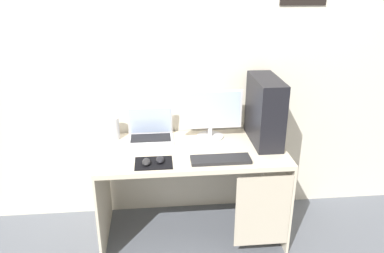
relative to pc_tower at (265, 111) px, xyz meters
name	(u,v)px	position (x,y,z in m)	size (l,w,h in m)	color
ground_plane	(192,231)	(-0.56, -0.09, -1.00)	(8.00, 8.00, 0.00)	slate
wall_back	(188,64)	(-0.56, 0.30, 0.30)	(4.00, 0.05, 2.60)	beige
desk	(194,168)	(-0.55, -0.10, -0.41)	(1.39, 0.70, 0.75)	beige
pc_tower	(265,111)	(0.00, 0.00, 0.00)	(0.19, 0.49, 0.50)	black
monitor	(211,114)	(-0.40, 0.11, -0.05)	(0.49, 0.21, 0.39)	silver
laptop	(151,133)	(-0.87, 0.13, -0.20)	(0.35, 0.24, 0.25)	silver
speaker	(114,128)	(-1.16, 0.15, -0.16)	(0.09, 0.09, 0.18)	silver
keyboard	(221,160)	(-0.38, -0.31, -0.24)	(0.42, 0.14, 0.02)	#232326
mousepad	(154,163)	(-0.85, -0.30, -0.25)	(0.26, 0.20, 0.01)	black
mouse_left	(160,160)	(-0.81, -0.29, -0.23)	(0.06, 0.10, 0.03)	black
mouse_right	(146,162)	(-0.90, -0.31, -0.23)	(0.06, 0.10, 0.03)	#232326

